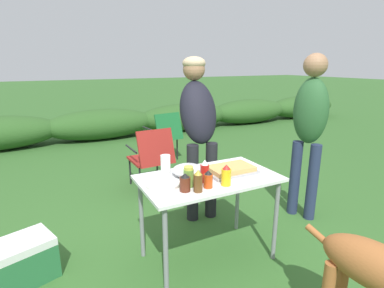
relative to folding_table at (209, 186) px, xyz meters
name	(u,v)px	position (x,y,z in m)	size (l,w,h in m)	color
ground_plane	(207,257)	(0.00, 0.00, -0.66)	(60.00, 60.00, 0.00)	#336028
shrub_hedge	(101,124)	(0.00, 4.69, -0.33)	(14.40, 0.90, 0.66)	#2D5623
folding_table	(209,186)	(0.00, 0.00, 0.00)	(1.10, 0.64, 0.74)	white
food_tray	(231,170)	(0.21, 0.00, 0.10)	(0.41, 0.27, 0.06)	#9E9EA3
plate_stack	(163,184)	(-0.39, 0.00, 0.09)	(0.25, 0.25, 0.02)	white
mixing_bowl	(188,170)	(-0.13, 0.10, 0.12)	(0.26, 0.26, 0.09)	silver
paper_cup_stack	(166,165)	(-0.28, 0.22, 0.16)	(0.08, 0.08, 0.16)	white
beer_bottle	(198,181)	(-0.21, -0.21, 0.15)	(0.06, 0.06, 0.16)	brown
relish_jar	(189,177)	(-0.23, -0.10, 0.15)	(0.08, 0.08, 0.15)	olive
mustard_bottle	(226,175)	(0.03, -0.20, 0.15)	(0.07, 0.07, 0.16)	yellow
ketchup_bottle	(205,171)	(-0.08, -0.08, 0.16)	(0.07, 0.07, 0.18)	red
bbq_sauce_bottle	(185,183)	(-0.29, -0.16, 0.14)	(0.08, 0.08, 0.13)	#562314
hot_sauce_bottle	(208,179)	(-0.11, -0.18, 0.14)	(0.07, 0.07, 0.13)	#CC4214
standing_person_in_gray_fleece	(198,120)	(0.30, 0.75, 0.39)	(0.44, 0.55, 1.69)	black
standing_person_in_red_jacket	(310,122)	(1.28, 0.18, 0.38)	(0.36, 0.41, 1.72)	#232D4C
camp_chair_green_behind_table	(151,155)	(0.07, 1.58, -0.20)	(0.50, 0.61, 0.83)	maroon
camp_chair_near_hedge	(164,134)	(0.67, 2.65, -0.20)	(0.55, 0.65, 0.83)	#19602D
cooler_box	(19,262)	(-1.42, 0.38, -0.49)	(0.56, 0.46, 0.34)	#286B3D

